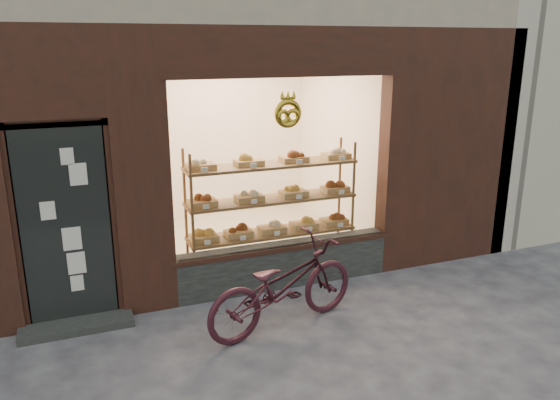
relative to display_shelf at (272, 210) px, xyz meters
name	(u,v)px	position (x,y,z in m)	size (l,w,h in m)	color
ground	(327,389)	(-0.45, -2.55, -0.85)	(90.00, 90.00, 0.00)	#303038
display_shelf	(272,210)	(0.00, 0.00, 0.00)	(2.20, 0.45, 1.70)	brown
bicycle	(283,286)	(-0.40, -1.39, -0.38)	(0.63, 1.80, 0.95)	#37141E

